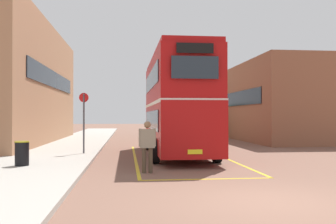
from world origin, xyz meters
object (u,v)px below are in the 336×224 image
at_px(double_decker_bus, 176,103).
at_px(single_deck_bus, 189,118).
at_px(litter_bin, 22,153).
at_px(bus_stop_sign, 84,117).
at_px(pedestrian_boarding, 147,143).

bearing_deg(double_decker_bus, single_deck_bus, 78.94).
relative_size(double_decker_bus, single_deck_bus, 1.08).
bearing_deg(litter_bin, bus_stop_sign, 68.81).
bearing_deg(litter_bin, pedestrian_boarding, -16.48).
height_order(litter_bin, bus_stop_sign, bus_stop_sign).
relative_size(double_decker_bus, bus_stop_sign, 3.59).
distance_m(single_deck_bus, pedestrian_boarding, 26.04).
height_order(single_deck_bus, bus_stop_sign, single_deck_bus).
distance_m(litter_bin, bus_stop_sign, 4.76).
height_order(pedestrian_boarding, bus_stop_sign, bus_stop_sign).
relative_size(single_deck_bus, litter_bin, 11.00).
xyz_separation_m(double_decker_bus, litter_bin, (-6.05, -4.36, -1.94)).
bearing_deg(pedestrian_boarding, litter_bin, 163.52).
distance_m(pedestrian_boarding, litter_bin, 4.56).
bearing_deg(bus_stop_sign, litter_bin, -111.19).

